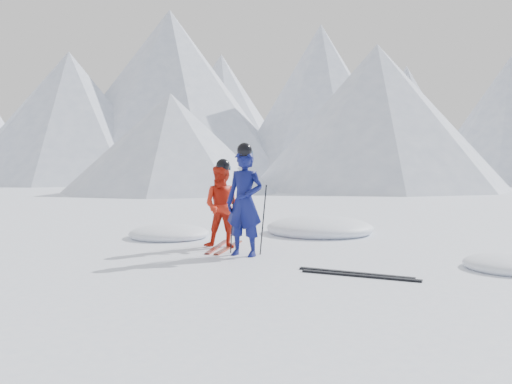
% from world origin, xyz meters
% --- Properties ---
extents(ground, '(160.00, 160.00, 0.00)m').
position_xyz_m(ground, '(0.00, 0.00, 0.00)').
color(ground, white).
rests_on(ground, ground).
extents(skier_blue, '(0.70, 0.49, 1.85)m').
position_xyz_m(skier_blue, '(-1.99, 0.29, 0.92)').
color(skier_blue, '#0E1354').
rests_on(skier_blue, ground).
extents(skier_red, '(0.87, 0.74, 1.58)m').
position_xyz_m(skier_red, '(-2.72, 0.97, 0.79)').
color(skier_red, red).
rests_on(skier_red, ground).
extents(pole_blue_left, '(0.12, 0.09, 1.23)m').
position_xyz_m(pole_blue_left, '(-2.29, 0.44, 0.62)').
color(pole_blue_left, black).
rests_on(pole_blue_left, ground).
extents(pole_blue_right, '(0.12, 0.07, 1.23)m').
position_xyz_m(pole_blue_right, '(-1.74, 0.54, 0.62)').
color(pole_blue_right, black).
rests_on(pole_blue_right, ground).
extents(pole_red_left, '(0.11, 0.09, 1.05)m').
position_xyz_m(pole_red_left, '(-3.02, 1.22, 0.53)').
color(pole_red_left, black).
rests_on(pole_red_left, ground).
extents(pole_red_right, '(0.11, 0.08, 1.05)m').
position_xyz_m(pole_red_right, '(-2.42, 1.12, 0.53)').
color(pole_red_right, black).
rests_on(pole_red_right, ground).
extents(ski_worn_left, '(0.48, 1.68, 0.03)m').
position_xyz_m(ski_worn_left, '(-2.84, 0.97, 0.01)').
color(ski_worn_left, black).
rests_on(ski_worn_left, ground).
extents(ski_worn_right, '(0.36, 1.69, 0.03)m').
position_xyz_m(ski_worn_right, '(-2.60, 0.97, 0.01)').
color(ski_worn_right, black).
rests_on(ski_worn_right, ground).
extents(ski_loose_a, '(1.70, 0.24, 0.03)m').
position_xyz_m(ski_loose_a, '(0.11, -0.55, 0.01)').
color(ski_loose_a, black).
rests_on(ski_loose_a, ground).
extents(ski_loose_b, '(1.70, 0.18, 0.03)m').
position_xyz_m(ski_loose_b, '(0.21, -0.70, 0.01)').
color(ski_loose_b, black).
rests_on(ski_loose_b, ground).
extents(snow_lumps, '(9.33, 6.40, 0.54)m').
position_xyz_m(snow_lumps, '(-1.45, 2.69, 0.00)').
color(snow_lumps, white).
rests_on(snow_lumps, ground).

